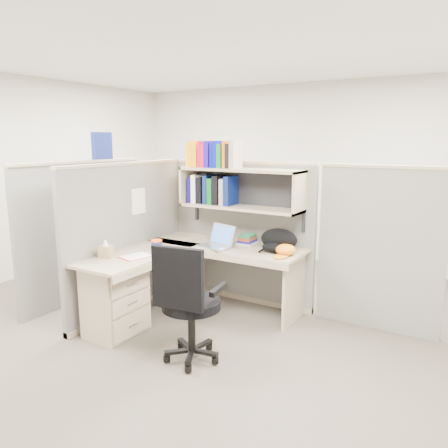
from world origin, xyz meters
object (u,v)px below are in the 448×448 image
Objects in this scene: backpack at (277,240)px; snack_canister at (157,245)px; task_chair at (189,321)px; laptop at (215,236)px; desk at (146,286)px.

backpack is 3.40× the size of snack_canister.
task_chair is at bearing -86.64° from backpack.
task_chair is (0.41, -1.05, -0.48)m from laptop.
snack_canister is (-0.45, -0.42, -0.06)m from laptop.
desk is 15.15× the size of snack_canister.
snack_canister is at bearing -136.92° from backpack.
backpack is at bearing 41.48° from desk.
desk is 1.66× the size of task_chair.
desk is at bearing 155.31° from task_chair.
task_chair reaches higher than backpack.
desk is 0.88m from laptop.
laptop reaches higher than desk.
task_chair reaches higher than desk.
snack_canister is (-0.08, 0.27, 0.35)m from desk.
task_chair is at bearing -36.11° from snack_canister.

